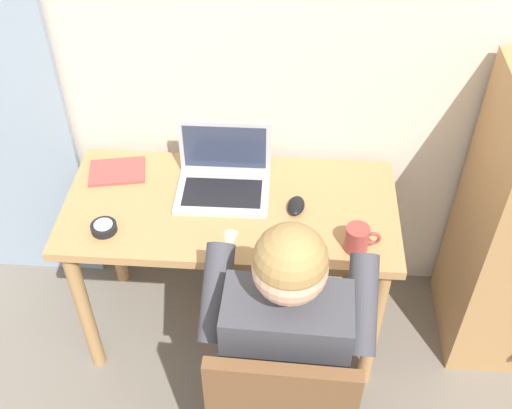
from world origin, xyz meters
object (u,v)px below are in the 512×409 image
computer_mouse (296,206)px  coffee_mug (358,239)px  desk_clock (104,228)px  person_seated (288,324)px  laptop (223,177)px  chair (282,407)px  notebook_pad (117,171)px  desk (231,226)px

computer_mouse → coffee_mug: coffee_mug is taller
desk_clock → coffee_mug: 0.87m
person_seated → laptop: size_ratio=3.46×
person_seated → coffee_mug: bearing=52.4°
laptop → computer_mouse: size_ratio=3.43×
chair → notebook_pad: bearing=129.8°
computer_mouse → notebook_pad: computer_mouse is taller
desk → person_seated: size_ratio=1.02×
laptop → chair: bearing=-71.3°
coffee_mug → computer_mouse: bearing=139.0°
desk → laptop: bearing=109.7°
coffee_mug → desk_clock: bearing=178.3°
desk → desk_clock: size_ratio=13.46×
notebook_pad → person_seated: bearing=-53.5°
desk → computer_mouse: bearing=-1.6°
desk → coffee_mug: coffee_mug is taller
person_seated → notebook_pad: (-0.68, 0.62, 0.06)m
laptop → coffee_mug: (0.48, -0.28, -0.00)m
desk_clock → coffee_mug: (0.87, -0.03, 0.03)m
chair → desk: bearing=108.5°
desk_clock → coffee_mug: coffee_mug is taller
computer_mouse → desk_clock: size_ratio=1.11×
desk → chair: size_ratio=1.40×
desk → notebook_pad: notebook_pad is taller
computer_mouse → desk_clock: bearing=-159.6°
coffee_mug → chair: bearing=-115.7°
computer_mouse → coffee_mug: (0.21, -0.18, 0.03)m
chair → person_seated: bearing=88.4°
laptop → person_seated: bearing=-65.5°
desk → desk_clock: desk_clock is taller
chair → laptop: (-0.25, 0.75, 0.29)m
laptop → computer_mouse: laptop is taller
desk → laptop: size_ratio=3.54×
desk → coffee_mug: size_ratio=10.10×
desk_clock → chair: bearing=-37.5°
computer_mouse → coffee_mug: 0.28m
desk → coffee_mug: 0.51m
laptop → notebook_pad: laptop is taller
notebook_pad → chair: bearing=-61.0°
desk_clock → notebook_pad: desk_clock is taller
desk → coffee_mug: (0.45, -0.19, 0.16)m
desk → coffee_mug: bearing=-22.8°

